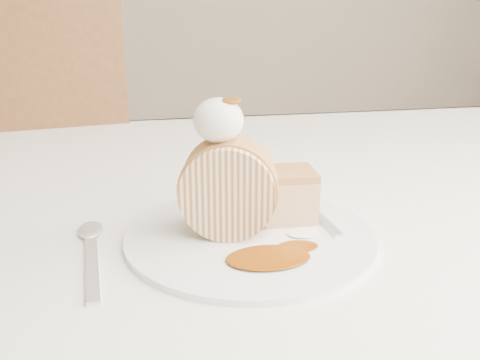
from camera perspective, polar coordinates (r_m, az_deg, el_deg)
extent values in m
cube|color=white|center=(0.81, -0.43, -1.60)|extent=(1.40, 0.90, 0.04)
cube|color=white|center=(1.26, -3.90, 0.43)|extent=(1.40, 0.01, 0.28)
cylinder|color=brown|center=(1.50, 21.26, -8.39)|extent=(0.06, 0.06, 0.71)
cube|color=brown|center=(1.50, -21.29, -2.73)|extent=(0.54, 0.54, 0.05)
cube|color=brown|center=(1.21, -23.15, 5.58)|extent=(0.48, 0.11, 0.50)
cylinder|color=brown|center=(1.79, -13.51, -7.28)|extent=(0.04, 0.04, 0.47)
cylinder|color=brown|center=(1.43, -11.84, -14.37)|extent=(0.04, 0.04, 0.47)
cylinder|color=white|center=(0.62, 1.08, -5.97)|extent=(0.30, 0.30, 0.01)
cylinder|color=beige|center=(0.60, -1.27, -0.92)|extent=(0.12, 0.08, 0.11)
cube|color=#C57F4A|center=(0.65, 5.09, -1.90)|extent=(0.07, 0.06, 0.05)
ellipsoid|color=white|center=(0.58, -2.33, 6.39)|extent=(0.06, 0.06, 0.05)
ellipsoid|color=#713104|center=(0.58, -1.08, 9.03)|extent=(0.03, 0.02, 0.01)
cube|color=silver|center=(0.67, 8.28, -3.79)|extent=(0.04, 0.17, 0.00)
cube|color=silver|center=(0.58, -15.50, -9.02)|extent=(0.04, 0.18, 0.00)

